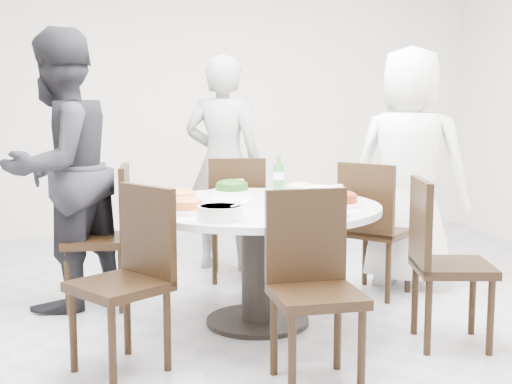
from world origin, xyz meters
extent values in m
cube|color=#ACACB1|center=(0.00, 0.00, 0.00)|extent=(6.00, 6.00, 0.01)
cube|color=white|center=(0.00, 3.00, 1.40)|extent=(6.00, 0.01, 2.80)
cylinder|color=white|center=(0.11, 0.03, 0.38)|extent=(1.50, 1.50, 0.75)
cube|color=black|center=(1.07, 0.49, 0.47)|extent=(0.59, 0.59, 0.95)
cube|color=black|center=(0.18, 1.12, 0.47)|extent=(0.49, 0.49, 0.95)
cube|color=black|center=(-0.87, 0.60, 0.47)|extent=(0.46, 0.46, 0.95)
cube|color=black|center=(-0.75, -0.58, 0.47)|extent=(0.58, 0.58, 0.95)
cube|color=black|center=(0.19, -0.96, 0.47)|extent=(0.43, 0.43, 0.95)
cube|color=black|center=(1.11, -0.57, 0.47)|extent=(0.50, 0.50, 0.95)
imported|color=white|center=(1.38, 0.67, 0.88)|extent=(1.02, 0.97, 1.76)
imported|color=black|center=(0.13, 1.47, 0.86)|extent=(0.74, 0.64, 1.72)
imported|color=black|center=(-1.09, 0.65, 0.92)|extent=(1.11, 1.14, 1.85)
cylinder|color=white|center=(0.03, 0.52, 0.79)|extent=(0.28, 0.28, 0.07)
cylinder|color=white|center=(0.45, 0.31, 0.78)|extent=(0.24, 0.24, 0.06)
cylinder|color=white|center=(-0.36, 0.16, 0.79)|extent=(0.27, 0.27, 0.07)
cylinder|color=white|center=(0.57, -0.14, 0.78)|extent=(0.27, 0.27, 0.07)
cylinder|color=white|center=(-0.35, -0.19, 0.78)|extent=(0.25, 0.25, 0.06)
cylinder|color=silver|center=(0.37, -0.40, 0.81)|extent=(0.29, 0.29, 0.12)
cylinder|color=white|center=(-0.20, -0.45, 0.79)|extent=(0.25, 0.25, 0.08)
cylinder|color=#2F7737|center=(0.37, 0.57, 0.87)|extent=(0.07, 0.07, 0.25)
cylinder|color=white|center=(0.10, 0.61, 0.79)|extent=(0.07, 0.07, 0.08)
camera|label=1|loc=(-0.79, -4.17, 1.43)|focal=50.00mm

